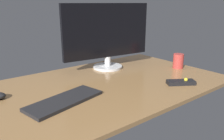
{
  "coord_description": "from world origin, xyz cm",
  "views": [
    {
      "loc": [
        -69.98,
        -97.09,
        45.98
      ],
      "look_at": [
        7.44,
        2.39,
        8.0
      ],
      "focal_mm": 35.94,
      "sensor_mm": 36.0,
      "label": 1
    }
  ],
  "objects_px": {
    "monitor": "(107,34)",
    "media_remote": "(181,82)",
    "coffee_mug": "(178,61)",
    "keyboard": "(65,100)"
  },
  "relations": [
    {
      "from": "monitor",
      "to": "media_remote",
      "type": "height_order",
      "value": "monitor"
    },
    {
      "from": "monitor",
      "to": "coffee_mug",
      "type": "xyz_separation_m",
      "value": [
        0.39,
        -0.31,
        -0.19
      ]
    },
    {
      "from": "monitor",
      "to": "keyboard",
      "type": "distance_m",
      "value": 0.64
    },
    {
      "from": "monitor",
      "to": "media_remote",
      "type": "relative_size",
      "value": 3.95
    },
    {
      "from": "monitor",
      "to": "media_remote",
      "type": "xyz_separation_m",
      "value": [
        0.13,
        -0.52,
        -0.22
      ]
    },
    {
      "from": "monitor",
      "to": "keyboard",
      "type": "height_order",
      "value": "monitor"
    },
    {
      "from": "keyboard",
      "to": "coffee_mug",
      "type": "bearing_deg",
      "value": -11.08
    },
    {
      "from": "media_remote",
      "to": "coffee_mug",
      "type": "relative_size",
      "value": 1.61
    },
    {
      "from": "keyboard",
      "to": "coffee_mug",
      "type": "relative_size",
      "value": 3.64
    },
    {
      "from": "monitor",
      "to": "coffee_mug",
      "type": "height_order",
      "value": "monitor"
    }
  ]
}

